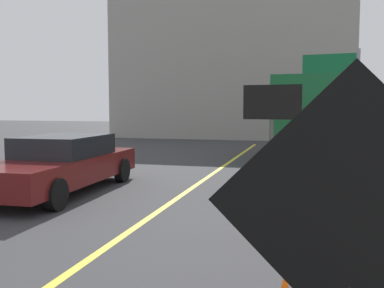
{
  "coord_description": "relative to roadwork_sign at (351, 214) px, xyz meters",
  "views": [
    {
      "loc": [
        2.84,
        -0.19,
        2.06
      ],
      "look_at": [
        1.24,
        5.7,
        1.55
      ],
      "focal_mm": 39.69,
      "sensor_mm": 36.0,
      "label": 1
    }
  ],
  "objects": [
    {
      "name": "roadwork_sign",
      "position": [
        0.0,
        0.0,
        0.0
      ],
      "size": [
        1.63,
        0.09,
        2.33
      ],
      "color": "#593819",
      "rests_on": "ground"
    },
    {
      "name": "traffic_cone_far_lane",
      "position": [
        -0.79,
        6.99,
        -1.14
      ],
      "size": [
        0.36,
        0.36,
        0.68
      ],
      "color": "black",
      "rests_on": "ground"
    },
    {
      "name": "lane_center_stripe",
      "position": [
        -3.09,
        3.7,
        -1.47
      ],
      "size": [
        0.14,
        36.0,
        0.01
      ],
      "primitive_type": "cube",
      "color": "yellow",
      "rests_on": "ground"
    },
    {
      "name": "far_building_block",
      "position": [
        -5.48,
        27.79,
        3.77
      ],
      "size": [
        16.1,
        6.73,
        10.47
      ],
      "primitive_type": "cube",
      "color": "gray",
      "rests_on": "ground"
    },
    {
      "name": "highway_guide_sign",
      "position": [
        1.35,
        20.31,
        1.95
      ],
      "size": [
        2.78,
        0.35,
        5.0
      ],
      "color": "gray",
      "rests_on": "ground"
    },
    {
      "name": "box_truck",
      "position": [
        -0.19,
        15.42,
        0.27
      ],
      "size": [
        2.65,
        8.04,
        3.17
      ],
      "color": "black",
      "rests_on": "ground"
    },
    {
      "name": "arrow_board_trailer",
      "position": [
        -1.19,
        9.36,
        -0.99
      ],
      "size": [
        1.6,
        1.89,
        2.7
      ],
      "color": "orange",
      "rests_on": "ground"
    },
    {
      "name": "traffic_cone_mid_lane",
      "position": [
        -0.8,
        4.05,
        -1.1
      ],
      "size": [
        0.36,
        0.36,
        0.75
      ],
      "color": "black",
      "rests_on": "ground"
    },
    {
      "name": "pickup_car",
      "position": [
        -6.08,
        6.63,
        -0.77
      ],
      "size": [
        2.19,
        5.24,
        1.38
      ],
      "color": "#591414",
      "rests_on": "ground"
    }
  ]
}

